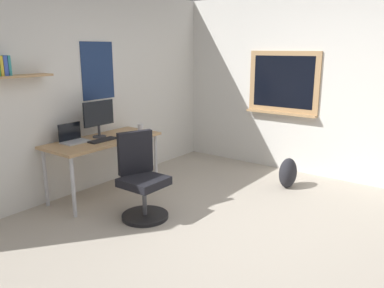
% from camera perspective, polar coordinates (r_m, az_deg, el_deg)
% --- Properties ---
extents(ground_plane, '(5.20, 5.20, 0.00)m').
position_cam_1_polar(ground_plane, '(3.94, 7.63, -13.96)').
color(ground_plane, '#ADA393').
rests_on(ground_plane, ground).
extents(wall_back, '(5.00, 0.30, 2.60)m').
position_cam_1_polar(wall_back, '(5.15, -16.55, 7.47)').
color(wall_back, silver).
rests_on(wall_back, ground).
extents(wall_right, '(0.22, 5.00, 2.60)m').
position_cam_1_polar(wall_right, '(5.78, 19.97, 7.86)').
color(wall_right, silver).
rests_on(wall_right, ground).
extents(desk, '(1.47, 0.65, 0.73)m').
position_cam_1_polar(desk, '(4.96, -12.99, -0.05)').
color(desk, tan).
rests_on(desk, ground).
extents(office_chair, '(0.53, 0.55, 0.95)m').
position_cam_1_polar(office_chair, '(4.30, -7.49, -5.53)').
color(office_chair, black).
rests_on(office_chair, ground).
extents(laptop, '(0.31, 0.21, 0.23)m').
position_cam_1_polar(laptop, '(4.85, -17.22, 0.89)').
color(laptop, '#ADAFB5').
rests_on(laptop, desk).
extents(monitor_primary, '(0.46, 0.17, 0.46)m').
position_cam_1_polar(monitor_primary, '(4.99, -13.67, 4.01)').
color(monitor_primary, '#38383D').
rests_on(monitor_primary, desk).
extents(keyboard, '(0.37, 0.13, 0.02)m').
position_cam_1_polar(keyboard, '(4.84, -13.08, 0.57)').
color(keyboard, black).
rests_on(keyboard, desk).
extents(computer_mouse, '(0.10, 0.06, 0.03)m').
position_cam_1_polar(computer_mouse, '(5.01, -10.65, 1.25)').
color(computer_mouse, '#262628').
rests_on(computer_mouse, desk).
extents(coffee_mug, '(0.08, 0.08, 0.09)m').
position_cam_1_polar(coffee_mug, '(5.33, -7.65, 2.45)').
color(coffee_mug, silver).
rests_on(coffee_mug, desk).
extents(backpack, '(0.32, 0.22, 0.41)m').
position_cam_1_polar(backpack, '(5.35, 14.03, -4.19)').
color(backpack, '#232328').
rests_on(backpack, ground).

